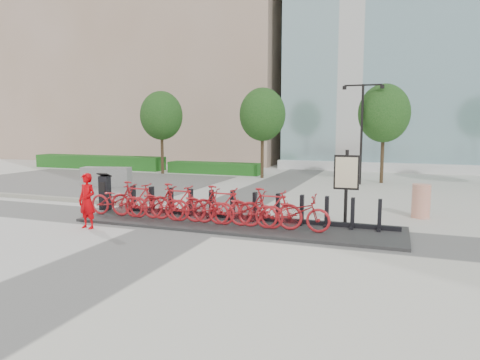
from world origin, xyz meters
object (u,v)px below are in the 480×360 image
(construction_barrel, at_px, (421,201))
(map_sign, at_px, (346,176))
(worker_red, at_px, (87,201))
(jersey_barrier, at_px, (106,177))
(bike_0, at_px, (117,200))
(kiosk, at_px, (105,192))

(construction_barrel, xyz_separation_m, map_sign, (-2.15, -1.89, 0.94))
(worker_red, relative_size, jersey_barrier, 0.66)
(bike_0, height_order, jersey_barrier, bike_0)
(worker_red, height_order, jersey_barrier, worker_red)
(bike_0, height_order, worker_red, worker_red)
(bike_0, bearing_deg, worker_red, -178.09)
(bike_0, xyz_separation_m, kiosk, (-0.98, 0.68, 0.10))
(worker_red, distance_m, map_sign, 7.52)
(kiosk, distance_m, worker_red, 2.36)
(bike_0, bearing_deg, construction_barrel, -69.53)
(kiosk, xyz_separation_m, jersey_barrier, (-4.15, 5.49, -0.23))
(worker_red, bearing_deg, construction_barrel, 35.26)
(worker_red, xyz_separation_m, map_sign, (6.89, 2.94, 0.68))
(bike_0, xyz_separation_m, jersey_barrier, (-5.13, 6.17, -0.12))
(worker_red, height_order, construction_barrel, worker_red)
(worker_red, relative_size, construction_barrel, 1.47)
(kiosk, relative_size, jersey_barrier, 0.53)
(construction_barrel, xyz_separation_m, jersey_barrier, (-14.21, 2.78, -0.08))
(kiosk, distance_m, map_sign, 7.99)
(bike_0, relative_size, kiosk, 1.51)
(worker_red, relative_size, map_sign, 0.71)
(construction_barrel, height_order, map_sign, map_sign)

